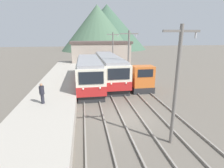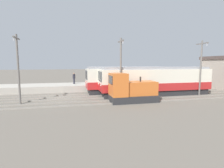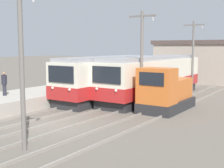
# 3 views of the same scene
# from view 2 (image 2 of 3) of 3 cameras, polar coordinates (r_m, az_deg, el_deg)

# --- Properties ---
(ground_plane) EXTENTS (200.00, 200.00, 0.00)m
(ground_plane) POSITION_cam_2_polar(r_m,az_deg,el_deg) (20.68, -16.67, -4.66)
(ground_plane) COLOR #665E54
(platform_left) EXTENTS (4.50, 54.00, 0.91)m
(platform_left) POSITION_cam_2_polar(r_m,az_deg,el_deg) (26.77, -15.97, -1.09)
(platform_left) COLOR #ADA599
(platform_left) RESTS_ON ground
(track_left) EXTENTS (1.54, 60.00, 0.14)m
(track_left) POSITION_cam_2_polar(r_m,az_deg,el_deg) (23.22, -16.32, -3.24)
(track_left) COLOR gray
(track_left) RESTS_ON ground
(track_center) EXTENTS (1.54, 60.00, 0.14)m
(track_center) POSITION_cam_2_polar(r_m,az_deg,el_deg) (20.47, -16.71, -4.58)
(track_center) COLOR gray
(track_center) RESTS_ON ground
(track_right) EXTENTS (1.54, 60.00, 0.14)m
(track_right) POSITION_cam_2_polar(r_m,az_deg,el_deg) (17.55, -17.26, -6.48)
(track_right) COLOR gray
(track_right) RESTS_ON ground
(commuter_train_left) EXTENTS (2.84, 11.00, 3.56)m
(commuter_train_left) POSITION_cam_2_polar(r_m,az_deg,el_deg) (24.15, 4.61, 1.19)
(commuter_train_left) COLOR #28282B
(commuter_train_left) RESTS_ON ground
(commuter_train_center) EXTENTS (2.84, 14.37, 3.55)m
(commuter_train_center) POSITION_cam_2_polar(r_m,az_deg,el_deg) (22.73, 14.03, 0.66)
(commuter_train_center) COLOR #28282B
(commuter_train_center) RESTS_ON ground
(shunting_locomotive) EXTENTS (2.40, 4.91, 3.00)m
(shunting_locomotive) POSITION_cam_2_polar(r_m,az_deg,el_deg) (18.32, 6.14, -2.04)
(shunting_locomotive) COLOR #28282B
(shunting_locomotive) RESTS_ON ground
(catenary_mast_near) EXTENTS (2.00, 0.20, 6.74)m
(catenary_mast_near) POSITION_cam_2_polar(r_m,az_deg,el_deg) (19.19, -28.34, 5.04)
(catenary_mast_near) COLOR slate
(catenary_mast_near) RESTS_ON ground
(catenary_mast_mid) EXTENTS (2.00, 0.20, 6.74)m
(catenary_mast_mid) POSITION_cam_2_polar(r_m,az_deg,el_deg) (19.32, 2.87, 5.84)
(catenary_mast_mid) COLOR slate
(catenary_mast_mid) RESTS_ON ground
(catenary_mast_far) EXTENTS (2.00, 0.20, 6.74)m
(catenary_mast_far) POSITION_cam_2_polar(r_m,az_deg,el_deg) (24.31, 27.02, 5.31)
(catenary_mast_far) COLOR slate
(catenary_mast_far) RESTS_ON ground
(person_on_platform) EXTENTS (0.38, 0.38, 1.67)m
(person_on_platform) POSITION_cam_2_polar(r_m,az_deg,el_deg) (26.93, -12.31, 1.98)
(person_on_platform) COLOR #282833
(person_on_platform) RESTS_ON platform_left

